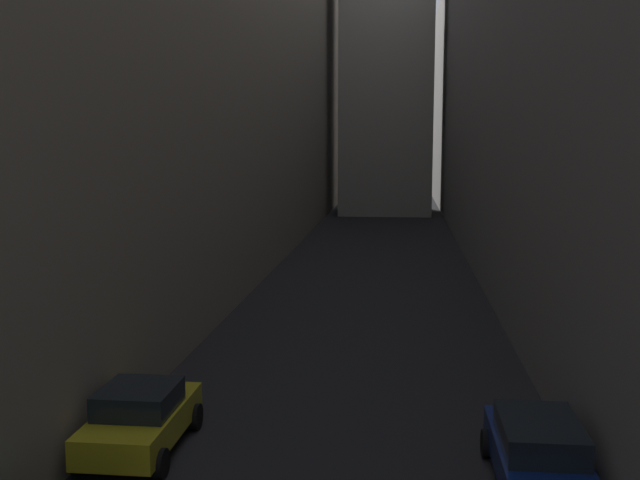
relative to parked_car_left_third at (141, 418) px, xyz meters
name	(u,v)px	position (x,y,z in m)	size (l,w,h in m)	color
ground_plane	(376,254)	(4.40, 30.50, -0.80)	(264.00, 264.00, 0.00)	black
building_block_left	(188,58)	(-8.14, 32.50, 11.72)	(14.07, 108.00, 25.04)	#756B5B
building_block_right	(549,75)	(15.01, 32.50, 10.39)	(10.21, 108.00, 22.38)	slate
parked_car_left_third	(141,418)	(0.00, 0.00, 0.00)	(2.02, 3.97, 1.57)	#A59919
parked_car_right_third	(538,453)	(8.80, -0.98, 0.00)	(1.93, 4.39, 1.54)	navy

